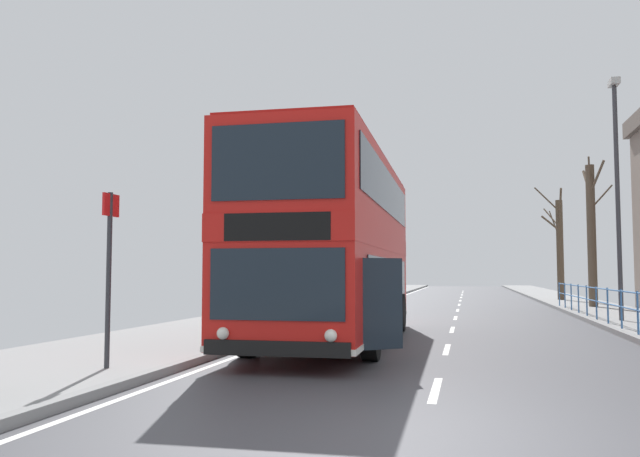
% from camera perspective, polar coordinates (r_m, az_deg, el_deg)
% --- Properties ---
extents(ground, '(15.80, 140.00, 0.20)m').
position_cam_1_polar(ground, '(6.89, 2.87, -17.38)').
color(ground, '#424247').
extents(double_decker_bus_main, '(3.35, 10.35, 4.30)m').
position_cam_1_polar(double_decker_bus_main, '(15.07, 1.42, -1.59)').
color(double_decker_bus_main, red).
rests_on(double_decker_bus_main, ground).
extents(pedestrian_railing_far_kerb, '(0.05, 23.99, 1.05)m').
position_cam_1_polar(pedestrian_railing_far_kerb, '(19.01, 25.27, -5.97)').
color(pedestrian_railing_far_kerb, '#386BA8').
rests_on(pedestrian_railing_far_kerb, ground).
extents(bus_stop_sign_near, '(0.08, 0.44, 2.77)m').
position_cam_1_polar(bus_stop_sign_near, '(10.68, -18.28, -2.66)').
color(bus_stop_sign_near, '#2D2D33').
rests_on(bus_stop_sign_near, ground).
extents(street_lamp_far_side, '(0.28, 0.60, 7.68)m').
position_cam_1_polar(street_lamp_far_side, '(22.41, 24.97, 4.01)').
color(street_lamp_far_side, '#38383D').
rests_on(street_lamp_far_side, ground).
extents(bare_tree_far_00, '(1.43, 3.23, 6.32)m').
position_cam_1_polar(bare_tree_far_00, '(37.63, 20.57, -1.48)').
color(bare_tree_far_00, '#4C3D2D').
rests_on(bare_tree_far_00, ground).
extents(bare_tree_far_01, '(1.28, 2.39, 6.55)m').
position_cam_1_polar(bare_tree_far_01, '(30.70, 23.06, -0.26)').
color(bare_tree_far_01, brown).
rests_on(bare_tree_far_01, ground).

